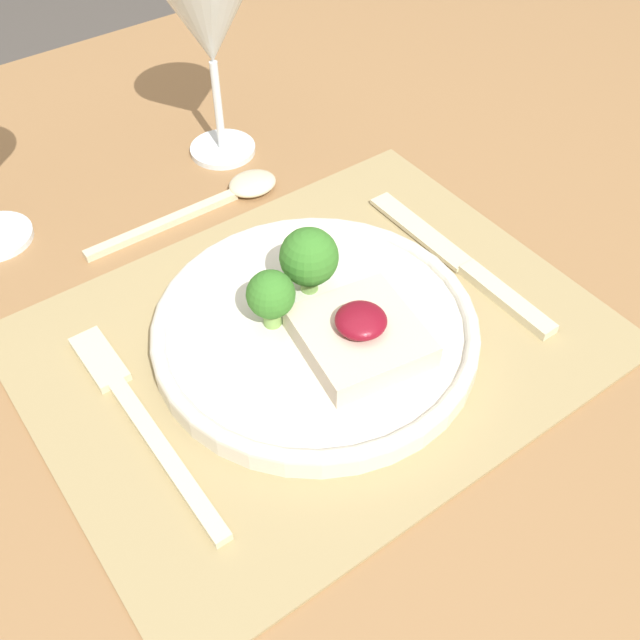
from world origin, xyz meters
TOP-DOWN VIEW (x-y plane):
  - dining_table at (0.00, 0.00)m, footprint 1.50×1.14m
  - placemat at (0.00, 0.00)m, footprint 0.43×0.33m
  - dinner_plate at (0.00, -0.00)m, footprint 0.25×0.25m
  - fork at (-0.15, 0.02)m, footprint 0.02×0.21m
  - knife at (0.15, -0.01)m, footprint 0.02×0.21m
  - spoon at (0.04, 0.19)m, footprint 0.19×0.04m
  - wine_glass_near at (0.07, 0.26)m, footprint 0.09×0.09m

SIDE VIEW (x-z plane):
  - dining_table at x=0.00m, z-range 0.29..1.03m
  - placemat at x=0.00m, z-range 0.74..0.74m
  - spoon at x=0.04m, z-range 0.74..0.75m
  - fork at x=-0.15m, z-range 0.74..0.75m
  - knife at x=0.15m, z-range 0.74..0.75m
  - dinner_plate at x=0.00m, z-range 0.72..0.79m
  - wine_glass_near at x=0.07m, z-range 0.78..0.96m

